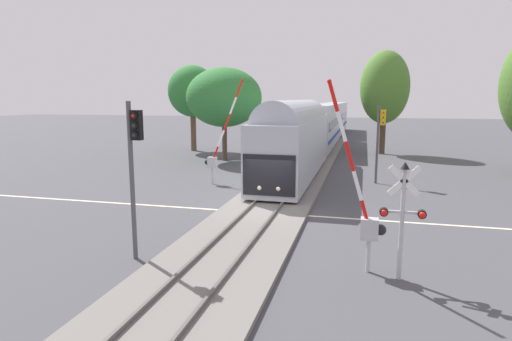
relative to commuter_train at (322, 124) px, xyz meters
The scene contains 12 objects.
ground_plane 28.95m from the commuter_train, 90.01° to the right, with size 220.00×220.00×0.00m, color #47474C.
road_centre_stripe 28.95m from the commuter_train, 90.01° to the right, with size 44.00×0.20×0.01m.
railway_track 28.94m from the commuter_train, 90.01° to the right, with size 4.40×80.00×0.32m.
commuter_train is the anchor object (origin of this frame).
crossing_gate_near 35.41m from the commuter_train, 82.18° to the right, with size 2.00×0.40×6.19m.
crossing_signal_mast 35.96m from the commuter_train, 80.58° to the right, with size 1.36×0.44×3.72m.
crossing_gate_far 23.06m from the commuter_train, 101.78° to the right, with size 2.70×0.40×6.80m.
traffic_signal_far_side 20.50m from the commuter_train, 73.91° to the right, with size 0.53×0.38×5.17m.
traffic_signal_median 36.01m from the commuter_train, 94.59° to the right, with size 0.53×0.38×5.51m.
elm_centre_background 8.39m from the commuter_train, 29.01° to the right, with size 4.83×4.83×10.31m.
pine_left_background 14.82m from the commuter_train, 156.51° to the right, with size 5.17×5.17×9.08m.
oak_behind_train 14.50m from the commuter_train, 122.27° to the right, with size 6.74×6.74×8.32m.
Camera 1 is at (4.65, -19.96, 5.59)m, focal length 29.99 mm.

